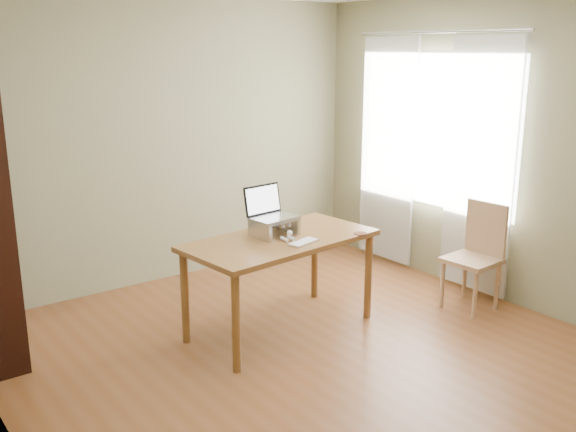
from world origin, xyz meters
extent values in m
cube|color=brown|center=(0.00, 0.00, -0.01)|extent=(4.00, 4.50, 0.02)
cube|color=#838058|center=(0.00, 2.26, 1.30)|extent=(4.00, 0.02, 2.60)
cube|color=#838058|center=(-2.01, 0.00, 1.30)|extent=(0.02, 4.50, 2.60)
cube|color=#838058|center=(2.01, 0.00, 1.30)|extent=(0.02, 4.50, 2.60)
cube|color=white|center=(1.98, 0.80, 1.40)|extent=(0.01, 1.80, 1.40)
cube|color=white|center=(1.92, 0.25, 1.15)|extent=(0.03, 0.70, 2.20)
cube|color=white|center=(1.92, 1.35, 1.15)|extent=(0.03, 0.70, 2.20)
cylinder|color=#BBBEC0|center=(1.92, 0.80, 2.28)|extent=(0.03, 1.90, 0.03)
cube|color=brown|center=(0.08, 0.65, 0.73)|extent=(1.53, 0.87, 0.04)
cylinder|color=brown|center=(-0.59, 0.95, 0.35)|extent=(0.06, 0.06, 0.71)
cylinder|color=brown|center=(0.76, 0.95, 0.35)|extent=(0.06, 0.06, 0.71)
cylinder|color=brown|center=(-0.59, 0.34, 0.35)|extent=(0.06, 0.06, 0.71)
cylinder|color=brown|center=(0.76, 0.34, 0.35)|extent=(0.06, 0.06, 0.71)
cube|color=#BBBEC0|center=(-0.06, 0.73, 0.81)|extent=(0.03, 0.25, 0.12)
cube|color=#BBBEC0|center=(0.23, 0.73, 0.81)|extent=(0.03, 0.25, 0.12)
cube|color=#BBBEC0|center=(0.08, 0.73, 0.88)|extent=(0.32, 0.25, 0.01)
cube|color=#BBBEC0|center=(0.08, 0.73, 0.89)|extent=(0.36, 0.27, 0.02)
cube|color=black|center=(0.08, 0.87, 1.01)|extent=(0.35, 0.08, 0.23)
cube|color=white|center=(0.08, 0.86, 1.01)|extent=(0.31, 0.07, 0.20)
cube|color=#BBBEC0|center=(0.13, 0.43, 0.76)|extent=(0.27, 0.17, 0.02)
cube|color=white|center=(0.13, 0.43, 0.77)|extent=(0.25, 0.14, 0.00)
cylinder|color=#572D1E|center=(0.64, 0.36, 0.75)|extent=(0.10, 0.10, 0.01)
ellipsoid|color=#403732|center=(0.09, 0.76, 0.81)|extent=(0.16, 0.36, 0.12)
ellipsoid|color=#403732|center=(0.09, 0.87, 0.81)|extent=(0.14, 0.15, 0.11)
ellipsoid|color=#403732|center=(0.09, 0.57, 0.83)|extent=(0.09, 0.09, 0.09)
ellipsoid|color=silver|center=(0.09, 0.61, 0.80)|extent=(0.08, 0.08, 0.07)
sphere|color=silver|center=(0.09, 0.53, 0.82)|extent=(0.04, 0.04, 0.04)
cone|color=#403732|center=(0.06, 0.57, 0.87)|extent=(0.03, 0.04, 0.04)
cone|color=#403732|center=(0.12, 0.57, 0.87)|extent=(0.03, 0.04, 0.04)
cylinder|color=silver|center=(0.06, 0.56, 0.76)|extent=(0.03, 0.08, 0.03)
cylinder|color=silver|center=(0.12, 0.56, 0.76)|extent=(0.03, 0.08, 0.03)
cylinder|color=#403732|center=(0.18, 0.89, 0.77)|extent=(0.13, 0.19, 0.03)
cube|color=tan|center=(1.61, 0.03, 0.43)|extent=(0.42, 0.42, 0.04)
cylinder|color=tan|center=(1.45, -0.13, 0.21)|extent=(0.04, 0.04, 0.43)
cylinder|color=tan|center=(1.77, -0.13, 0.21)|extent=(0.04, 0.04, 0.43)
cylinder|color=tan|center=(1.45, 0.19, 0.21)|extent=(0.04, 0.04, 0.43)
cylinder|color=tan|center=(1.77, 0.19, 0.21)|extent=(0.04, 0.04, 0.43)
cube|color=tan|center=(1.79, 0.03, 0.66)|extent=(0.05, 0.38, 0.47)
camera|label=1|loc=(-2.66, -3.11, 2.15)|focal=40.00mm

